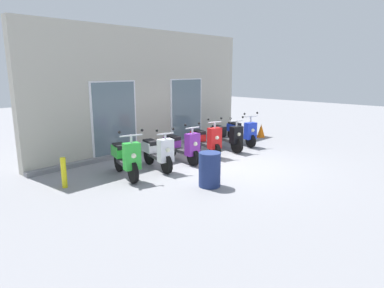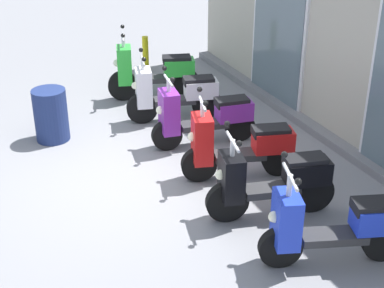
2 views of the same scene
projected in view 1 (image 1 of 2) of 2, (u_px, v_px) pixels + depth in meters
The scene contains 11 objects.
ground_plane at pixel (224, 165), 9.53m from camera, with size 40.00×40.00×0.00m, color gray.
storefront_facade at pixel (150, 93), 11.22m from camera, with size 8.58×0.50×3.88m.
scooter_green at pixel (126, 157), 8.35m from camera, with size 0.79×1.56×1.27m.
scooter_white at pixel (157, 152), 9.06m from camera, with size 0.70×1.52×1.17m.
scooter_purple at pixel (182, 146), 9.80m from camera, with size 0.60×1.57×1.19m.
scooter_red at pixel (206, 140), 10.56m from camera, with size 0.73×1.52×1.23m.
scooter_black at pixel (227, 136), 11.19m from camera, with size 0.69×1.55×1.17m.
scooter_blue at pixel (242, 132), 12.01m from camera, with size 0.82×1.52×1.21m.
curb_bollard at pixel (64, 173), 7.63m from camera, with size 0.12×0.12×0.70m, color yellow.
trash_bin at pixel (210, 169), 7.72m from camera, with size 0.50×0.50×0.79m, color navy.
traffic_cone at pixel (261, 131), 13.36m from camera, with size 0.32×0.32×0.52m, color orange.
Camera 1 is at (-7.31, -5.64, 2.63)m, focal length 31.74 mm.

